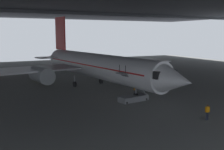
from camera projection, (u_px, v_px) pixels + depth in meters
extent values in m
plane|color=slate|center=(114.00, 94.00, 37.33)|extent=(110.00, 110.00, 0.00)
cube|color=#38383D|center=(79.00, 0.00, 47.31)|extent=(121.00, 99.00, 1.20)
cube|color=#4C4F54|center=(56.00, 12.00, 62.06)|extent=(115.50, 0.50, 0.70)
cylinder|color=white|center=(97.00, 66.00, 41.38)|extent=(7.82, 28.79, 3.83)
cone|color=white|center=(175.00, 80.00, 28.37)|extent=(4.36, 5.08, 3.75)
cube|color=black|center=(159.00, 73.00, 30.27)|extent=(3.60, 3.11, 0.84)
cone|color=white|center=(56.00, 57.00, 54.32)|extent=(4.09, 6.52, 3.25)
cube|color=red|center=(60.00, 33.00, 51.65)|extent=(0.83, 4.17, 6.26)
cube|color=white|center=(76.00, 56.00, 52.98)|extent=(5.27, 3.79, 0.16)
cube|color=white|center=(50.00, 57.00, 49.97)|extent=(5.27, 3.79, 0.16)
cube|color=white|center=(128.00, 62.00, 50.76)|extent=(16.83, 9.15, 0.24)
cylinder|color=#9EA3A8|center=(127.00, 67.00, 48.09)|extent=(3.05, 5.26, 2.37)
cube|color=white|center=(24.00, 70.00, 39.62)|extent=(16.83, 9.15, 0.24)
cylinder|color=#9EA3A8|center=(42.00, 75.00, 39.11)|extent=(3.05, 5.26, 2.37)
cube|color=red|center=(97.00, 64.00, 41.33)|extent=(7.60, 26.73, 0.16)
cylinder|color=#9EA3A8|center=(136.00, 91.00, 33.94)|extent=(0.20, 0.20, 1.15)
cylinder|color=black|center=(136.00, 97.00, 34.06)|extent=(0.42, 0.93, 0.90)
cylinder|color=#9EA3A8|center=(101.00, 76.00, 45.40)|extent=(0.20, 0.20, 1.15)
cylinder|color=black|center=(101.00, 81.00, 45.52)|extent=(0.42, 0.93, 0.90)
cylinder|color=#9EA3A8|center=(75.00, 79.00, 42.57)|extent=(0.20, 0.20, 1.15)
cylinder|color=black|center=(75.00, 84.00, 42.69)|extent=(0.42, 0.93, 0.90)
cube|color=slate|center=(133.00, 98.00, 33.62)|extent=(4.04, 2.03, 0.70)
cube|color=slate|center=(134.00, 84.00, 33.34)|extent=(3.75, 1.80, 3.10)
cube|color=slate|center=(122.00, 73.00, 32.12)|extent=(1.27, 1.44, 0.12)
cylinder|color=black|center=(125.00, 70.00, 31.56)|extent=(0.06, 0.06, 1.00)
cylinder|color=black|center=(119.00, 69.00, 32.54)|extent=(0.06, 0.06, 1.00)
cylinder|color=black|center=(127.00, 103.00, 32.19)|extent=(0.31, 0.16, 0.30)
cylinder|color=black|center=(120.00, 100.00, 33.33)|extent=(0.31, 0.16, 0.30)
cylinder|color=black|center=(146.00, 99.00, 33.97)|extent=(0.31, 0.16, 0.30)
cylinder|color=black|center=(139.00, 97.00, 35.11)|extent=(0.31, 0.16, 0.30)
cylinder|color=#232838|center=(206.00, 116.00, 26.11)|extent=(0.14, 0.14, 0.79)
cylinder|color=#232838|center=(208.00, 116.00, 26.18)|extent=(0.14, 0.14, 0.79)
cube|color=orange|center=(207.00, 109.00, 26.04)|extent=(0.38, 0.26, 0.56)
cylinder|color=orange|center=(206.00, 109.00, 25.96)|extent=(0.09, 0.09, 0.53)
cylinder|color=orange|center=(209.00, 109.00, 26.12)|extent=(0.09, 0.09, 0.53)
sphere|color=brown|center=(208.00, 106.00, 25.98)|extent=(0.21, 0.21, 0.21)
cylinder|color=#232838|center=(135.00, 93.00, 36.50)|extent=(0.14, 0.14, 0.78)
cylinder|color=#232838|center=(135.00, 93.00, 36.66)|extent=(0.14, 0.14, 0.78)
cube|color=orange|center=(135.00, 88.00, 36.48)|extent=(0.42, 0.38, 0.55)
cylinder|color=orange|center=(134.00, 88.00, 36.28)|extent=(0.09, 0.09, 0.53)
cylinder|color=orange|center=(136.00, 88.00, 36.67)|extent=(0.09, 0.09, 0.53)
sphere|color=beige|center=(135.00, 85.00, 36.42)|extent=(0.21, 0.21, 0.21)
cube|color=yellow|center=(39.00, 78.00, 48.13)|extent=(1.29, 2.25, 0.70)
cylinder|color=black|center=(44.00, 80.00, 47.75)|extent=(0.20, 0.45, 0.44)
cylinder|color=black|center=(38.00, 81.00, 47.22)|extent=(0.20, 0.45, 0.44)
cylinder|color=black|center=(41.00, 79.00, 49.13)|extent=(0.20, 0.45, 0.44)
cylinder|color=black|center=(35.00, 79.00, 48.61)|extent=(0.20, 0.45, 0.44)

